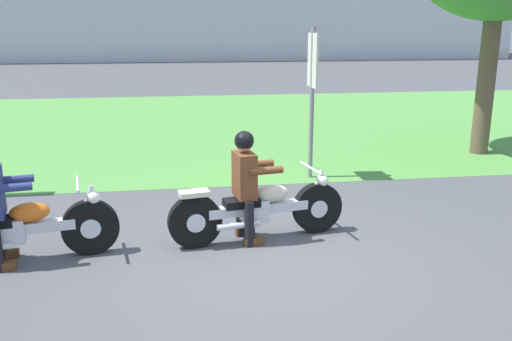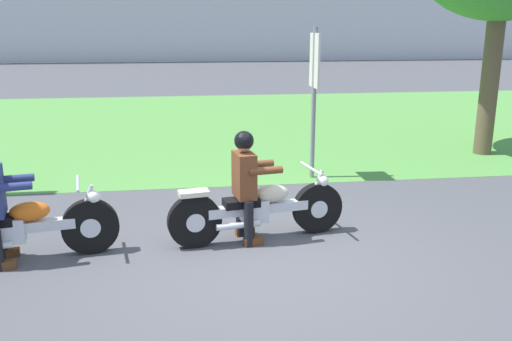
{
  "view_description": "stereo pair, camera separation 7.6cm",
  "coord_description": "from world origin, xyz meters",
  "px_view_note": "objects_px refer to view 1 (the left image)",
  "views": [
    {
      "loc": [
        -0.98,
        -5.72,
        2.65
      ],
      "look_at": [
        -0.01,
        0.87,
        0.85
      ],
      "focal_mm": 38.21,
      "sensor_mm": 36.0,
      "label": 1
    },
    {
      "loc": [
        -0.91,
        -5.73,
        2.65
      ],
      "look_at": [
        -0.01,
        0.87,
        0.85
      ],
      "focal_mm": 38.21,
      "sensor_mm": 36.0,
      "label": 2
    }
  ],
  "objects_px": {
    "motorcycle_lead": "(259,209)",
    "rider_lead": "(246,178)",
    "sign_banner": "(312,80)",
    "motorcycle_follow": "(15,230)"
  },
  "relations": [
    {
      "from": "sign_banner",
      "to": "rider_lead",
      "type": "bearing_deg",
      "value": -118.66
    },
    {
      "from": "motorcycle_lead",
      "to": "sign_banner",
      "type": "height_order",
      "value": "sign_banner"
    },
    {
      "from": "motorcycle_lead",
      "to": "sign_banner",
      "type": "xyz_separation_m",
      "value": [
        1.34,
        2.72,
        1.32
      ]
    },
    {
      "from": "rider_lead",
      "to": "motorcycle_follow",
      "type": "bearing_deg",
      "value": 175.7
    },
    {
      "from": "motorcycle_lead",
      "to": "rider_lead",
      "type": "bearing_deg",
      "value": 179.21
    },
    {
      "from": "motorcycle_lead",
      "to": "motorcycle_follow",
      "type": "height_order",
      "value": "motorcycle_follow"
    },
    {
      "from": "rider_lead",
      "to": "sign_banner",
      "type": "xyz_separation_m",
      "value": [
        1.5,
        2.75,
        0.9
      ]
    },
    {
      "from": "motorcycle_lead",
      "to": "motorcycle_follow",
      "type": "distance_m",
      "value": 2.85
    },
    {
      "from": "motorcycle_follow",
      "to": "sign_banner",
      "type": "bearing_deg",
      "value": 25.75
    },
    {
      "from": "rider_lead",
      "to": "motorcycle_follow",
      "type": "xyz_separation_m",
      "value": [
        -2.67,
        -0.27,
        -0.42
      ]
    }
  ]
}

